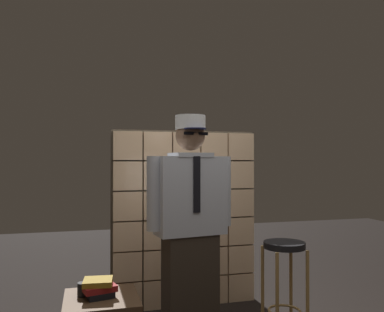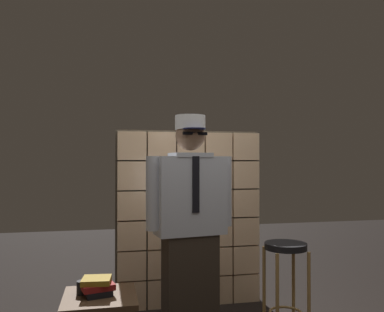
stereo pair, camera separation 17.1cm
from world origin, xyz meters
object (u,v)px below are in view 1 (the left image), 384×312
(standing_person, at_px, (190,225))
(bar_stool, at_px, (284,267))
(book_stack, at_px, (99,288))
(side_table, at_px, (101,306))
(coffee_mug, at_px, (84,289))

(standing_person, relative_size, bar_stool, 2.28)
(book_stack, bearing_deg, side_table, -9.29)
(side_table, relative_size, coffee_mug, 4.13)
(bar_stool, xyz_separation_m, coffee_mug, (-1.59, 0.01, -0.05))
(side_table, distance_m, coffee_mug, 0.18)
(standing_person, xyz_separation_m, coffee_mug, (-0.83, -0.12, -0.41))
(bar_stool, bearing_deg, standing_person, 170.70)
(coffee_mug, bearing_deg, side_table, -24.08)
(side_table, bearing_deg, book_stack, 170.71)
(side_table, xyz_separation_m, book_stack, (-0.02, 0.00, 0.13))
(bar_stool, distance_m, side_table, 1.48)
(bar_stool, distance_m, coffee_mug, 1.59)
(standing_person, xyz_separation_m, side_table, (-0.70, -0.17, -0.52))
(standing_person, height_order, book_stack, standing_person)
(bar_stool, height_order, book_stack, bar_stool)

